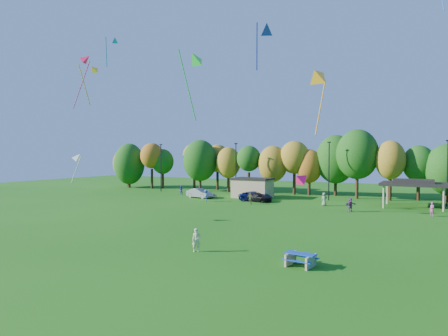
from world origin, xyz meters
The scene contains 25 objects.
ground centered at (0.00, 0.00, 0.00)m, with size 160.00×160.00×0.00m, color #19600F.
tree_line centered at (-1.03, 45.51, 5.91)m, with size 93.57×10.55×11.15m.
lamp_posts centered at (2.00, 40.00, 4.90)m, with size 64.50×0.25×9.09m.
utility_building centered at (-10.00, 38.00, 1.64)m, with size 6.30×4.30×3.25m.
pavilion centered at (14.00, 37.00, 3.23)m, with size 8.20×6.20×3.77m.
picnic_table centered at (8.81, 2.60, 0.49)m, with size 2.13×1.84×0.84m.
kite_flyer centered at (0.91, 2.75, 0.85)m, with size 0.62×0.41×1.71m, color beige.
car_a centered at (-16.89, 34.73, 0.63)m, with size 1.49×3.71×1.26m, color white.
car_b centered at (-17.47, 33.60, 0.77)m, with size 1.63×4.67×1.54m, color gray.
car_c centered at (-7.78, 34.14, 0.72)m, with size 2.39×5.19×1.44m, color #0E1754.
car_d centered at (-7.12, 33.34, 0.67)m, with size 1.86×4.58×1.33m, color black.
far_person_0 centered at (-23.39, 36.94, 0.78)m, with size 0.76×0.59×1.57m, color #554CA8.
far_person_1 centered at (2.98, 33.09, 0.93)m, with size 0.91×0.59×1.86m, color #6A895E.
far_person_2 centered at (7.21, 28.97, 0.86)m, with size 1.60×0.51×1.72m, color #823683.
far_person_3 centered at (-14.19, 29.97, 0.89)m, with size 1.15×0.66×1.78m, color #46609A.
far_person_4 centered at (-6.84, 30.02, 0.85)m, with size 0.99×0.41×1.70m, color olive.
far_person_5 centered at (16.22, 29.43, 0.84)m, with size 0.62×0.40×1.69m, color #AA5082.
kite_2 centered at (-17.09, 8.08, 6.79)m, with size 2.04×1.52×3.38m.
kite_3 centered at (8.98, 2.40, 5.64)m, with size 1.29×1.38×1.13m.
kite_4 centered at (-21.11, 14.34, 17.60)m, with size 1.02×3.06×5.29m.
kite_6 centered at (-5.38, 12.77, 16.86)m, with size 1.84×4.42×7.46m.
kite_9 centered at (8.31, 9.19, 13.23)m, with size 1.91×3.48×5.62m.
kite_10 centered at (2.96, 11.32, 18.25)m, with size 1.71×2.76×4.48m.
kite_11 centered at (-19.23, 11.39, 17.96)m, with size 3.50×2.13×6.28m.
kite_14 centered at (-23.79, 21.01, 23.17)m, with size 2.02×2.30×4.32m.
Camera 1 is at (16.21, -22.06, 7.17)m, focal length 32.00 mm.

